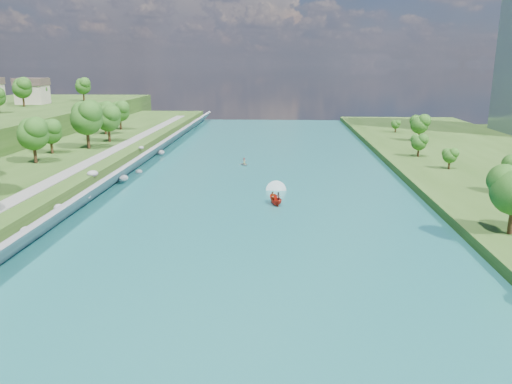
{
  "coord_description": "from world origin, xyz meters",
  "views": [
    {
      "loc": [
        4.2,
        -61.04,
        21.66
      ],
      "look_at": [
        0.37,
        13.66,
        2.5
      ],
      "focal_mm": 35.0,
      "sensor_mm": 36.0,
      "label": 1
    }
  ],
  "objects": [
    {
      "name": "ridge_west",
      "position": [
        -82.5,
        95.0,
        4.5
      ],
      "size": [
        60.0,
        120.0,
        9.0
      ],
      "primitive_type": "cube",
      "color": "#2D5119",
      "rests_on": "ground"
    },
    {
      "name": "trees_east",
      "position": [
        36.53,
        10.76,
        6.01
      ],
      "size": [
        14.69,
        134.65,
        10.53
      ],
      "color": "#1B4C14",
      "rests_on": "berm_east"
    },
    {
      "name": "riprap_bank",
      "position": [
        -25.85,
        19.23,
        1.79
      ],
      "size": [
        4.8,
        236.0,
        4.52
      ],
      "color": "slate",
      "rests_on": "ground"
    },
    {
      "name": "river_water",
      "position": [
        0.0,
        20.0,
        0.05
      ],
      "size": [
        55.0,
        240.0,
        0.1
      ],
      "primitive_type": "cube",
      "color": "#195D60",
      "rests_on": "ground"
    },
    {
      "name": "riverside_path",
      "position": [
        -32.5,
        20.0,
        3.55
      ],
      "size": [
        3.0,
        200.0,
        0.1
      ],
      "primitive_type": "cube",
      "color": "gray",
      "rests_on": "berm_west"
    },
    {
      "name": "motorboat",
      "position": [
        3.37,
        16.97,
        0.75
      ],
      "size": [
        3.6,
        18.92,
        2.17
      ],
      "rotation": [
        0.0,
        0.0,
        3.43
      ],
      "color": "#B61D0E",
      "rests_on": "river_water"
    },
    {
      "name": "raft",
      "position": [
        -3.95,
        46.93,
        0.46
      ],
      "size": [
        2.67,
        3.0,
        1.62
      ],
      "rotation": [
        0.0,
        0.0,
        0.45
      ],
      "color": "gray",
      "rests_on": "river_water"
    },
    {
      "name": "ground",
      "position": [
        0.0,
        0.0,
        0.0
      ],
      "size": [
        260.0,
        260.0,
        0.0
      ],
      "primitive_type": "plane",
      "color": "#2D5119",
      "rests_on": "ground"
    },
    {
      "name": "trees_ridge",
      "position": [
        -73.78,
        94.99,
        13.55
      ],
      "size": [
        20.34,
        52.56,
        10.4
      ],
      "color": "#1B4C14",
      "rests_on": "ridge_west"
    }
  ]
}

